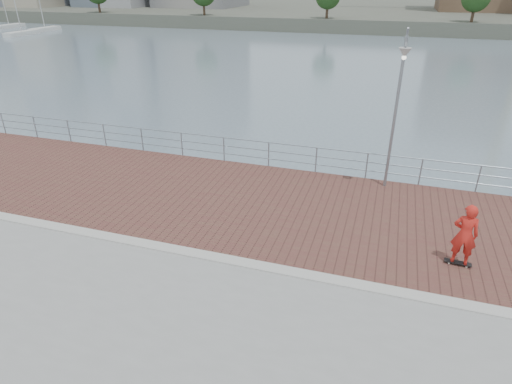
% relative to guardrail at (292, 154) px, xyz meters
% --- Properties ---
extents(water, '(400.00, 400.00, 0.00)m').
position_rel_guardrail_xyz_m(water, '(-0.00, -7.00, -2.69)').
color(water, slate).
rests_on(water, ground).
extents(brick_lane, '(40.00, 6.80, 0.02)m').
position_rel_guardrail_xyz_m(brick_lane, '(-0.00, -3.40, -0.68)').
color(brick_lane, brown).
rests_on(brick_lane, seawall).
extents(curb, '(40.00, 0.40, 0.06)m').
position_rel_guardrail_xyz_m(curb, '(-0.00, -7.00, -0.66)').
color(curb, '#B7B5AD').
rests_on(curb, seawall).
extents(far_shore, '(320.00, 95.00, 2.50)m').
position_rel_guardrail_xyz_m(far_shore, '(-0.00, 115.50, -1.44)').
color(far_shore, '#4C5142').
rests_on(far_shore, ground).
extents(guardrail, '(39.06, 0.06, 1.13)m').
position_rel_guardrail_xyz_m(guardrail, '(0.00, 0.00, 0.00)').
color(guardrail, '#8C9EA8').
rests_on(guardrail, brick_lane).
extents(street_lamp, '(0.41, 1.19, 5.62)m').
position_rel_guardrail_xyz_m(street_lamp, '(3.86, -0.91, 3.30)').
color(street_lamp, gray).
rests_on(street_lamp, brick_lane).
extents(skateboard, '(0.74, 0.25, 0.08)m').
position_rel_guardrail_xyz_m(skateboard, '(6.09, -5.21, -0.61)').
color(skateboard, black).
rests_on(skateboard, brick_lane).
extents(skateboarder, '(0.71, 0.49, 1.84)m').
position_rel_guardrail_xyz_m(skateboarder, '(6.09, -5.21, 0.33)').
color(skateboarder, red).
rests_on(skateboarder, skateboard).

